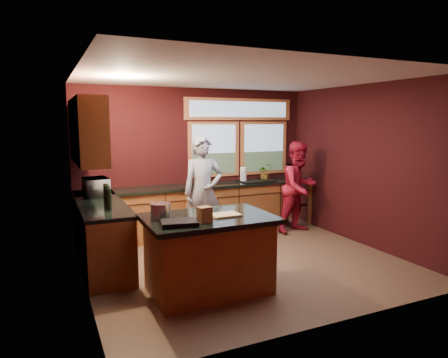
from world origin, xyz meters
TOP-DOWN VIEW (x-y plane):
  - floor at (0.00, 0.00)m, footprint 4.50×4.50m
  - room_shell at (-0.60, 0.32)m, footprint 4.52×4.02m
  - back_counter at (0.20, 1.70)m, footprint 4.50×0.64m
  - left_counter at (-1.95, 0.85)m, footprint 0.64×2.30m
  - island at (-0.87, -0.71)m, footprint 1.55×1.05m
  - person_grey at (-0.28, 0.97)m, footprint 0.71×0.50m
  - person_red at (1.70, 1.08)m, footprint 0.95×0.80m
  - microwave at (-1.92, 1.33)m, footprint 0.40×0.54m
  - potted_plant at (1.36, 1.75)m, footprint 0.29×0.25m
  - paper_towel at (0.84, 1.70)m, footprint 0.12×0.12m
  - cutting_board at (-0.67, -0.76)m, footprint 0.35×0.25m
  - stock_pot at (-1.42, -0.56)m, footprint 0.24×0.24m
  - paper_bag at (-1.02, -0.96)m, footprint 0.17×0.14m
  - black_tray at (-1.32, -0.96)m, footprint 0.44×0.35m

SIDE VIEW (x-z plane):
  - floor at x=0.00m, z-range 0.00..0.00m
  - back_counter at x=0.20m, z-range 0.00..0.93m
  - left_counter at x=-1.95m, z-range 0.00..0.93m
  - island at x=-0.87m, z-range 0.01..0.95m
  - person_red at x=1.70m, z-range 0.00..1.72m
  - person_grey at x=-0.28m, z-range 0.00..1.85m
  - cutting_board at x=-0.67m, z-range 0.94..0.96m
  - black_tray at x=-1.32m, z-range 0.94..0.99m
  - stock_pot at x=-1.42m, z-range 0.94..1.12m
  - paper_bag at x=-1.02m, z-range 0.94..1.12m
  - paper_towel at x=0.84m, z-range 0.93..1.21m
  - microwave at x=-1.92m, z-range 0.93..1.21m
  - potted_plant at x=1.36m, z-range 0.93..1.25m
  - room_shell at x=-0.60m, z-range 0.44..3.15m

